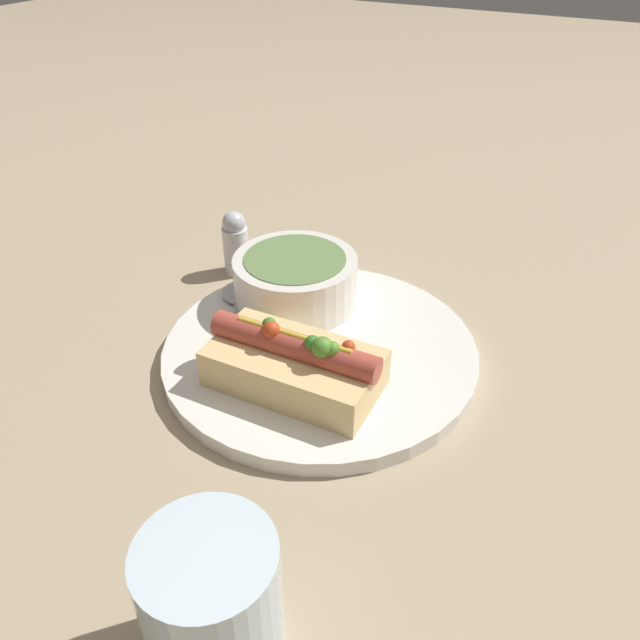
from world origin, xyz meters
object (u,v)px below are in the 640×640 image
(salt_shaker, at_px, (235,243))
(soup_bowl, at_px, (295,278))
(drinking_glass, at_px, (213,608))
(hot_dog, at_px, (295,363))
(spoon, at_px, (237,302))

(salt_shaker, bearing_deg, soup_bowl, -22.70)
(salt_shaker, bearing_deg, drinking_glass, -57.12)
(hot_dog, bearing_deg, salt_shaker, 135.39)
(hot_dog, relative_size, spoon, 1.22)
(spoon, distance_m, drinking_glass, 0.34)
(soup_bowl, bearing_deg, spoon, -145.52)
(drinking_glass, xyz_separation_m, salt_shaker, (-0.24, 0.36, -0.01))
(hot_dog, distance_m, spoon, 0.14)
(hot_dog, distance_m, salt_shaker, 0.22)
(spoon, height_order, salt_shaker, salt_shaker)
(hot_dog, relative_size, salt_shaker, 2.01)
(spoon, xyz_separation_m, drinking_glass, (0.18, -0.29, 0.03))
(soup_bowl, xyz_separation_m, spoon, (-0.05, -0.03, -0.02))
(soup_bowl, distance_m, drinking_glass, 0.35)
(drinking_glass, bearing_deg, spoon, 122.43)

